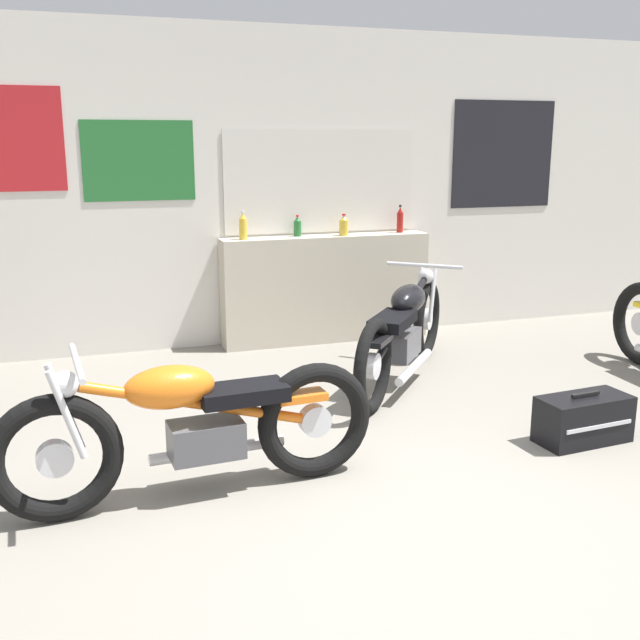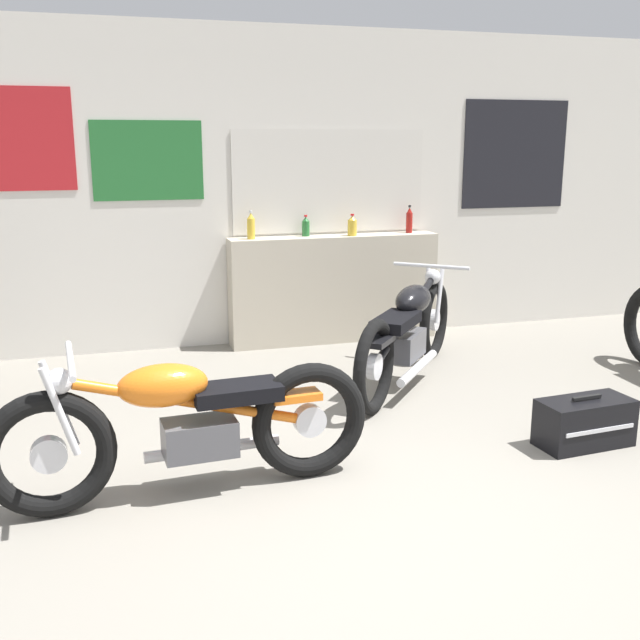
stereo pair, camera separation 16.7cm
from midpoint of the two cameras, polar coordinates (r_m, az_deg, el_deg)
name	(u,v)px [view 1 (the left image)]	position (r m, az deg, el deg)	size (l,w,h in m)	color
ground_plane	(404,531)	(3.74, 5.08, -15.71)	(24.00, 24.00, 0.00)	gray
wall_back	(239,189)	(6.77, -6.94, 9.89)	(10.00, 0.07, 2.80)	silver
sill_counter	(326,289)	(6.91, -0.25, 2.40)	(1.94, 0.28, 0.98)	#B7AD99
bottle_leftmost	(243,227)	(6.61, -6.61, 7.08)	(0.07, 0.07, 0.25)	gold
bottle_left_center	(298,227)	(6.80, -2.43, 7.11)	(0.07, 0.07, 0.19)	#23662D
bottle_center	(344,226)	(6.84, 1.13, 7.18)	(0.08, 0.08, 0.20)	gold
bottle_right_center	(400,220)	(7.10, 5.44, 7.58)	(0.06, 0.06, 0.26)	maroon
motorcycle_black	(404,330)	(5.76, 5.58, -0.75)	(1.46, 1.69, 0.83)	black
motorcycle_orange	(193,426)	(3.95, -10.89, -7.92)	(2.01, 0.64, 0.81)	black
hard_case_black	(583,419)	(4.91, 18.51, -7.17)	(0.60, 0.32, 0.32)	black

